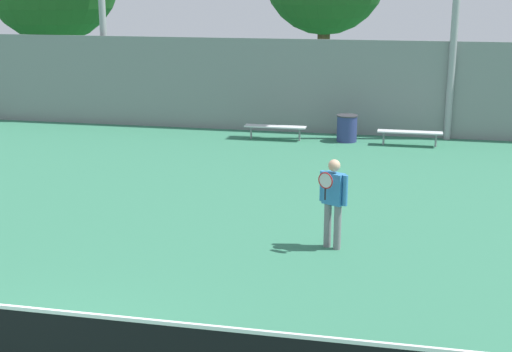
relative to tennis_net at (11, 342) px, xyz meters
name	(u,v)px	position (x,y,z in m)	size (l,w,h in m)	color
tennis_net	(11,342)	(0.00, 0.00, 0.00)	(12.26, 0.09, 1.02)	#99999E
tennis_player	(333,198)	(3.46, 5.49, 0.47)	(0.55, 0.51, 1.73)	slate
bench_courtside_near	(410,133)	(4.87, 14.79, -0.10)	(1.98, 0.40, 0.45)	silver
bench_courtside_far	(275,127)	(0.65, 14.79, -0.10)	(1.97, 0.40, 0.45)	silver
trash_bin	(347,128)	(2.92, 15.04, -0.09)	(0.67, 0.67, 0.85)	navy
back_fence	(264,85)	(0.00, 16.17, 1.03)	(26.57, 0.06, 3.11)	gray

